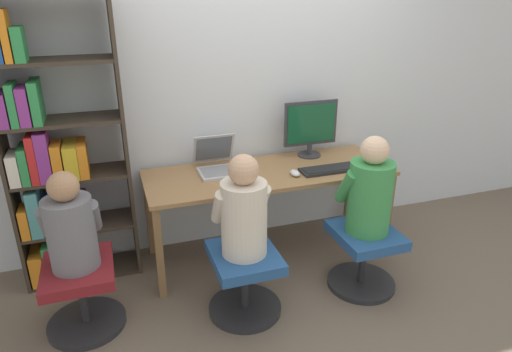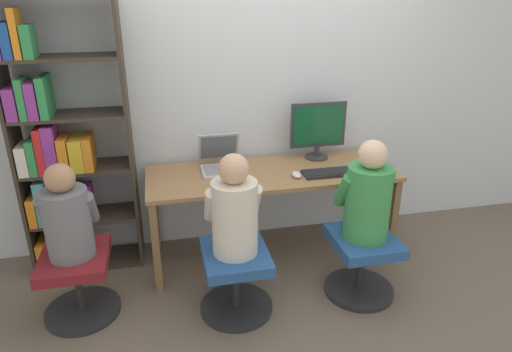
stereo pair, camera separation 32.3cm
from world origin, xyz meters
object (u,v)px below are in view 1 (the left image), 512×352
at_px(keyboard, 330,169).
at_px(person_at_laptop, 244,211).
at_px(office_chair_right, 245,277).
at_px(desktop_monitor, 311,128).
at_px(laptop, 218,164).
at_px(office_chair_side, 82,291).
at_px(person_at_monitor, 370,191).
at_px(bookshelf, 53,166).
at_px(office_chair_left, 364,254).
at_px(person_near_shelf, 70,227).

bearing_deg(keyboard, person_at_laptop, -150.17).
xyz_separation_m(office_chair_right, person_at_laptop, (-0.00, 0.00, 0.47)).
height_order(desktop_monitor, office_chair_right, desktop_monitor).
xyz_separation_m(laptop, office_chair_side, (-1.02, -0.57, -0.50)).
bearing_deg(office_chair_right, keyboard, 30.07).
xyz_separation_m(person_at_monitor, bookshelf, (-1.97, 0.78, 0.14)).
relative_size(laptop, office_chair_left, 0.79).
bearing_deg(laptop, person_at_laptop, -92.41).
relative_size(desktop_monitor, office_chair_side, 0.94).
bearing_deg(desktop_monitor, person_at_monitor, -86.08).
relative_size(person_at_monitor, bookshelf, 0.34).
height_order(office_chair_right, person_at_laptop, person_at_laptop).
bearing_deg(person_at_monitor, keyboard, 95.81).
bearing_deg(person_at_laptop, office_chair_left, -0.39).
relative_size(office_chair_right, person_near_shelf, 0.79).
relative_size(person_at_laptop, person_near_shelf, 1.08).
bearing_deg(keyboard, bookshelf, 171.00).
xyz_separation_m(office_chair_left, person_at_monitor, (-0.00, 0.00, 0.48)).
relative_size(laptop, keyboard, 0.82).
bearing_deg(office_chair_left, keyboard, 95.75).
distance_m(office_chair_left, office_chair_side, 1.87).
xyz_separation_m(person_at_laptop, person_near_shelf, (-0.99, 0.18, -0.02)).
height_order(desktop_monitor, office_chair_left, desktop_monitor).
height_order(laptop, office_chair_left, laptop).
xyz_separation_m(keyboard, person_at_laptop, (-0.82, -0.47, 0.01)).
bearing_deg(laptop, bookshelf, 178.59).
distance_m(keyboard, person_near_shelf, 1.84).
bearing_deg(office_chair_left, laptop, 138.10).
relative_size(desktop_monitor, office_chair_right, 0.94).
relative_size(keyboard, office_chair_right, 0.96).
height_order(office_chair_left, bookshelf, bookshelf).
relative_size(person_at_monitor, office_chair_side, 1.40).
distance_m(desktop_monitor, person_at_monitor, 0.85).
relative_size(desktop_monitor, bookshelf, 0.23).
relative_size(person_at_laptop, bookshelf, 0.33).
bearing_deg(office_chair_side, person_at_laptop, -10.09).
bearing_deg(office_chair_right, desktop_monitor, 45.37).
height_order(person_at_monitor, bookshelf, bookshelf).
relative_size(desktop_monitor, keyboard, 0.99).
bearing_deg(desktop_monitor, person_at_laptop, -134.80).
distance_m(keyboard, bookshelf, 1.95).
distance_m(keyboard, office_chair_right, 1.06).
distance_m(office_chair_left, office_chair_right, 0.87).
bearing_deg(laptop, person_at_monitor, -41.71).
bearing_deg(desktop_monitor, keyboard, -88.66).
height_order(laptop, person_at_monitor, person_at_monitor).
height_order(keyboard, office_chair_right, keyboard).
xyz_separation_m(office_chair_right, bookshelf, (-1.09, 0.78, 0.62)).
relative_size(desktop_monitor, person_at_laptop, 0.70).
bearing_deg(person_at_laptop, office_chair_right, -90.00).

